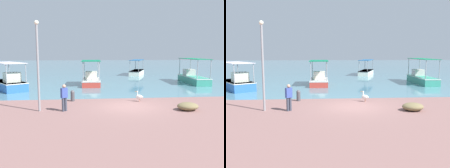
{
  "view_description": "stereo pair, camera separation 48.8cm",
  "coord_description": "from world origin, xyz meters",
  "views": [
    {
      "loc": [
        -2.82,
        -16.42,
        3.7
      ],
      "look_at": [
        -0.91,
        2.85,
        1.19
      ],
      "focal_mm": 40.0,
      "sensor_mm": 36.0,
      "label": 1
    },
    {
      "loc": [
        -2.34,
        -16.46,
        3.7
      ],
      "look_at": [
        -0.91,
        2.85,
        1.19
      ],
      "focal_mm": 40.0,
      "sensor_mm": 36.0,
      "label": 2
    }
  ],
  "objects": [
    {
      "name": "fishing_boat_near_right",
      "position": [
        -10.43,
        8.46,
        0.67
      ],
      "size": [
        4.6,
        5.37,
        2.66
      ],
      "color": "#2C64B6",
      "rests_on": "harbor_water"
    },
    {
      "name": "lamp_post",
      "position": [
        -5.83,
        -0.76,
        3.14
      ],
      "size": [
        0.28,
        0.28,
        5.58
      ],
      "color": "gray",
      "rests_on": "ground"
    },
    {
      "name": "fishing_boat_center",
      "position": [
        9.7,
        12.06,
        0.64
      ],
      "size": [
        2.05,
        6.47,
        2.89
      ],
      "color": "teal",
      "rests_on": "harbor_water"
    },
    {
      "name": "harbor_water",
      "position": [
        0.0,
        48.0,
        0.0
      ],
      "size": [
        110.0,
        90.0,
        0.0
      ],
      "primitive_type": "cube",
      "color": "teal",
      "rests_on": "ground"
    },
    {
      "name": "fishing_boat_far_right",
      "position": [
        -2.4,
        11.28,
        0.6
      ],
      "size": [
        2.06,
        4.59,
        2.74
      ],
      "color": "#C73C31",
      "rests_on": "harbor_water"
    },
    {
      "name": "fisherman_standing",
      "position": [
        -4.27,
        -0.93,
        0.91
      ],
      "size": [
        0.45,
        0.41,
        1.69
      ],
      "color": "#3B404E",
      "rests_on": "ground"
    },
    {
      "name": "pelican",
      "position": [
        1.0,
        1.6,
        0.38
      ],
      "size": [
        0.67,
        0.63,
        0.8
      ],
      "color": "#E0997A",
      "rests_on": "ground"
    },
    {
      "name": "net_pile",
      "position": [
        3.52,
        -1.43,
        0.25
      ],
      "size": [
        1.34,
        1.14,
        0.51
      ],
      "primitive_type": "ellipsoid",
      "color": "olive",
      "rests_on": "ground"
    },
    {
      "name": "fishing_boat_near_left",
      "position": [
        5.1,
        22.99,
        0.53
      ],
      "size": [
        3.48,
        5.91,
        2.41
      ],
      "color": "white",
      "rests_on": "harbor_water"
    },
    {
      "name": "ground",
      "position": [
        0.0,
        0.0,
        0.0
      ],
      "size": [
        120.0,
        120.0,
        0.0
      ],
      "primitive_type": "plane",
      "color": "#835B57"
    },
    {
      "name": "mooring_bollard",
      "position": [
        -3.95,
        2.26,
        0.45
      ],
      "size": [
        0.31,
        0.31,
        0.84
      ],
      "color": "#47474C",
      "rests_on": "ground"
    }
  ]
}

